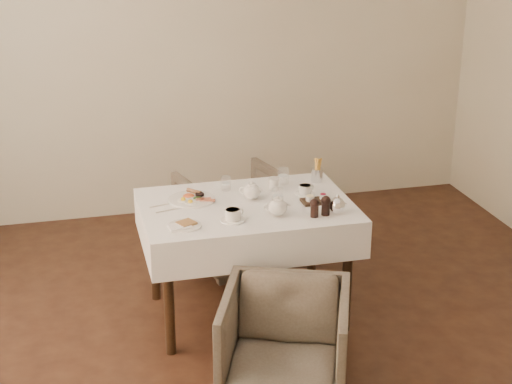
{
  "coord_description": "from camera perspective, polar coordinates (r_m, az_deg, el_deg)",
  "views": [
    {
      "loc": [
        -1.15,
        -3.66,
        2.54
      ],
      "look_at": [
        -0.06,
        0.66,
        0.82
      ],
      "focal_mm": 55.0,
      "sensor_mm": 36.0,
      "label": 1
    }
  ],
  "objects": [
    {
      "name": "table",
      "position": [
        4.81,
        -0.69,
        -2.19
      ],
      "size": [
        1.28,
        0.88,
        0.75
      ],
      "color": "black",
      "rests_on": "ground"
    },
    {
      "name": "armchair_near",
      "position": [
        4.2,
        2.11,
        -11.03
      ],
      "size": [
        0.85,
        0.86,
        0.61
      ],
      "primitive_type": "imported",
      "rotation": [
        0.0,
        0.0,
        -0.38
      ],
      "color": "#4D4539",
      "rests_on": "ground"
    },
    {
      "name": "armchair_far",
      "position": [
        5.65,
        -1.43,
        -1.89
      ],
      "size": [
        0.87,
        0.89,
        0.66
      ],
      "primitive_type": "imported",
      "rotation": [
        0.0,
        0.0,
        3.4
      ],
      "color": "#4D4539",
      "rests_on": "ground"
    },
    {
      "name": "breakfast_plate",
      "position": [
        4.84,
        -4.69,
        -0.47
      ],
      "size": [
        0.29,
        0.29,
        0.04
      ],
      "rotation": [
        0.0,
        0.0,
        0.29
      ],
      "color": "white",
      "rests_on": "table"
    },
    {
      "name": "side_plate",
      "position": [
        4.46,
        -5.28,
        -2.45
      ],
      "size": [
        0.19,
        0.19,
        0.02
      ],
      "rotation": [
        0.0,
        0.0,
        0.25
      ],
      "color": "white",
      "rests_on": "table"
    },
    {
      "name": "teapot_centre",
      "position": [
        4.81,
        -0.31,
        0.12
      ],
      "size": [
        0.18,
        0.16,
        0.12
      ],
      "primitive_type": null,
      "rotation": [
        0.0,
        0.0,
        -0.38
      ],
      "color": "white",
      "rests_on": "table"
    },
    {
      "name": "teapot_front",
      "position": [
        4.57,
        1.59,
        -1.02
      ],
      "size": [
        0.17,
        0.14,
        0.12
      ],
      "primitive_type": null,
      "rotation": [
        0.0,
        0.0,
        -0.11
      ],
      "color": "white",
      "rests_on": "table"
    },
    {
      "name": "creamer",
      "position": [
        4.98,
        1.3,
        0.61
      ],
      "size": [
        0.08,
        0.08,
        0.08
      ],
      "primitive_type": "cylinder",
      "rotation": [
        0.0,
        0.0,
        0.13
      ],
      "color": "white",
      "rests_on": "table"
    },
    {
      "name": "teacup_near",
      "position": [
        4.52,
        -1.71,
        -1.72
      ],
      "size": [
        0.14,
        0.14,
        0.07
      ],
      "rotation": [
        0.0,
        0.0,
        0.34
      ],
      "color": "white",
      "rests_on": "table"
    },
    {
      "name": "teacup_far",
      "position": [
        4.92,
        3.58,
        0.15
      ],
      "size": [
        0.12,
        0.12,
        0.06
      ],
      "rotation": [
        0.0,
        0.0,
        0.18
      ],
      "color": "white",
      "rests_on": "table"
    },
    {
      "name": "glass_left",
      "position": [
        4.98,
        -2.21,
        0.63
      ],
      "size": [
        0.08,
        0.08,
        0.09
      ],
      "primitive_type": "cylinder",
      "rotation": [
        0.0,
        0.0,
        0.4
      ],
      "color": "silver",
      "rests_on": "table"
    },
    {
      "name": "glass_mid",
      "position": [
        4.74,
        1.59,
        -0.34
      ],
      "size": [
        0.08,
        0.08,
        0.1
      ],
      "primitive_type": "cylinder",
      "rotation": [
        0.0,
        0.0,
        0.05
      ],
      "color": "silver",
      "rests_on": "table"
    },
    {
      "name": "glass_right",
      "position": [
        5.09,
        2.0,
        1.18
      ],
      "size": [
        0.08,
        0.08,
        0.1
      ],
      "primitive_type": "cylinder",
      "rotation": [
        0.0,
        0.0,
        -0.1
      ],
      "color": "silver",
      "rests_on": "table"
    },
    {
      "name": "condiment_board",
      "position": [
        4.8,
        4.36,
        -0.59
      ],
      "size": [
        0.18,
        0.12,
        0.04
      ],
      "rotation": [
        0.0,
        0.0,
        0.02
      ],
      "color": "black",
      "rests_on": "table"
    },
    {
      "name": "pepper_mill_left",
      "position": [
        4.57,
        4.28,
        -1.15
      ],
      "size": [
        0.07,
        0.07,
        0.11
      ],
      "primitive_type": null,
      "rotation": [
        0.0,
        0.0,
        0.42
      ],
      "color": "black",
      "rests_on": "table"
    },
    {
      "name": "pepper_mill_right",
      "position": [
        4.6,
        5.09,
        -0.98
      ],
      "size": [
        0.07,
        0.07,
        0.12
      ],
      "primitive_type": null,
      "rotation": [
        0.0,
        0.0,
        0.3
      ],
      "color": "black",
      "rests_on": "table"
    },
    {
      "name": "silver_pot",
      "position": [
        4.62,
        5.92,
        -0.88
      ],
      "size": [
        0.14,
        0.12,
        0.12
      ],
      "primitive_type": null,
      "rotation": [
        0.0,
        0.0,
        -0.3
      ],
      "color": "white",
      "rests_on": "table"
    },
    {
      "name": "fries_cup",
      "position": [
        5.13,
        4.45,
        1.51
      ],
      "size": [
        0.08,
        0.08,
        0.16
      ],
      "rotation": [
        0.0,
        0.0,
        0.14
      ],
      "color": "silver",
      "rests_on": "table"
    },
    {
      "name": "cutlery_fork",
      "position": [
        4.78,
        -6.69,
        -0.93
      ],
      "size": [
        0.19,
        0.06,
        0.0
      ],
      "primitive_type": "cube",
      "rotation": [
        0.0,
        0.0,
        1.82
      ],
      "color": "silver",
      "rests_on": "table"
    },
    {
      "name": "cutlery_knife",
      "position": [
        4.7,
        -6.29,
        -1.33
      ],
      "size": [
        0.18,
        0.06,
        0.0
      ],
      "primitive_type": "cube",
      "rotation": [
        0.0,
        0.0,
        1.82
      ],
      "color": "silver",
      "rests_on": "table"
    }
  ]
}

